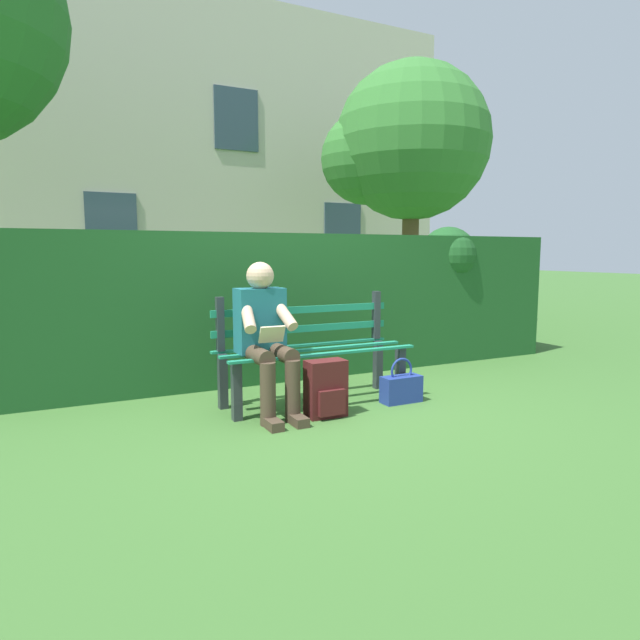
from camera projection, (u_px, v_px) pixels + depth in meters
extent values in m
plane|color=#3D6B2D|center=(315.00, 403.00, 4.70)|extent=(60.00, 60.00, 0.00)
cube|color=#2D3338|center=(400.00, 372.00, 4.84)|extent=(0.07, 0.07, 0.45)
cube|color=#2D3338|center=(237.00, 391.00, 4.17)|extent=(0.07, 0.07, 0.45)
cube|color=#2D3338|center=(378.00, 365.00, 5.16)|extent=(0.07, 0.07, 0.45)
cube|color=#2D3338|center=(223.00, 381.00, 4.50)|extent=(0.07, 0.07, 0.45)
cube|color=#1E8460|center=(303.00, 345.00, 4.85)|extent=(1.66, 0.06, 0.02)
cube|color=#1E8460|center=(315.00, 349.00, 4.64)|extent=(1.66, 0.06, 0.02)
cube|color=#1E8460|center=(327.00, 354.00, 4.43)|extent=(1.66, 0.06, 0.02)
cube|color=#2D3338|center=(376.00, 315.00, 5.14)|extent=(0.06, 0.06, 0.44)
cube|color=#2D3338|center=(220.00, 324.00, 4.47)|extent=(0.06, 0.06, 0.44)
cube|color=#1E8460|center=(304.00, 329.00, 4.82)|extent=(1.66, 0.02, 0.06)
cube|color=#1E8460|center=(304.00, 310.00, 4.80)|extent=(1.66, 0.02, 0.06)
cube|color=#1E6672|center=(260.00, 320.00, 4.41)|extent=(0.38, 0.22, 0.52)
sphere|color=#D8AD8C|center=(260.00, 276.00, 4.35)|extent=(0.22, 0.22, 0.22)
cylinder|color=#473828|center=(282.00, 353.00, 4.30)|extent=(0.13, 0.42, 0.13)
cylinder|color=#473828|center=(258.00, 355.00, 4.21)|extent=(0.13, 0.42, 0.13)
cylinder|color=#473828|center=(293.00, 391.00, 4.14)|extent=(0.12, 0.12, 0.47)
cylinder|color=#473828|center=(268.00, 394.00, 4.05)|extent=(0.12, 0.12, 0.47)
cube|color=#473828|center=(297.00, 420.00, 4.10)|extent=(0.10, 0.24, 0.07)
cube|color=#473828|center=(272.00, 423.00, 4.01)|extent=(0.10, 0.24, 0.07)
cylinder|color=#D8AD8C|center=(284.00, 314.00, 4.35)|extent=(0.14, 0.32, 0.26)
cylinder|color=#D8AD8C|center=(248.00, 316.00, 4.21)|extent=(0.14, 0.32, 0.26)
cube|color=beige|center=(272.00, 334.00, 4.19)|extent=(0.20, 0.07, 0.13)
cube|color=#1E5123|center=(302.00, 304.00, 5.82)|extent=(6.18, 0.74, 1.46)
sphere|color=#1E5123|center=(448.00, 255.00, 6.48)|extent=(0.67, 0.67, 0.67)
sphere|color=#1E5123|center=(148.00, 264.00, 5.14)|extent=(0.60, 0.60, 0.60)
cube|color=beige|center=(216.00, 168.00, 12.26)|extent=(9.67, 2.91, 6.29)
cube|color=#334756|center=(343.00, 231.00, 12.19)|extent=(0.90, 0.04, 1.20)
cube|color=#334756|center=(112.00, 226.00, 10.04)|extent=(0.90, 0.04, 1.20)
cube|color=#334756|center=(236.00, 119.00, 10.85)|extent=(0.90, 0.04, 1.20)
cube|color=#4C1919|center=(326.00, 388.00, 4.28)|extent=(0.31, 0.17, 0.45)
cube|color=#4C1919|center=(332.00, 403.00, 4.20)|extent=(0.22, 0.04, 0.20)
cylinder|color=#4C1919|center=(330.00, 382.00, 4.41)|extent=(0.04, 0.04, 0.27)
cylinder|color=#4C1919|center=(309.00, 384.00, 4.32)|extent=(0.04, 0.04, 0.27)
cube|color=navy|center=(401.00, 389.00, 4.69)|extent=(0.35, 0.15, 0.23)
torus|color=navy|center=(402.00, 370.00, 4.67)|extent=(0.22, 0.02, 0.22)
cylinder|color=brown|center=(410.00, 256.00, 9.67)|extent=(0.29, 0.29, 2.43)
sphere|color=#387A33|center=(412.00, 142.00, 9.43)|extent=(2.66, 2.66, 2.66)
sphere|color=#387A33|center=(367.00, 158.00, 9.52)|extent=(1.60, 1.60, 1.60)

